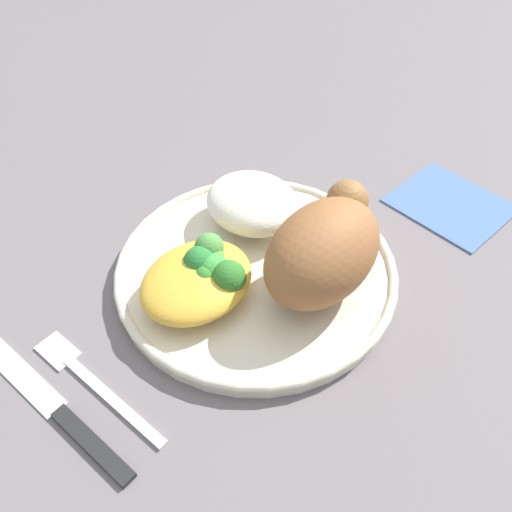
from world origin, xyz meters
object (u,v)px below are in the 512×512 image
Objects in this scene: plate at (256,270)px; rice_pile at (252,203)px; roasted_chicken at (324,249)px; mac_cheese_with_broccoli at (201,277)px; knife at (58,411)px; fork at (93,382)px; napkin at (451,204)px.

rice_pile is at bearing 43.62° from plate.
mac_cheese_with_broccoli is at bearing 134.95° from roasted_chicken.
rice_pile and mac_cheese_with_broccoli have the same top height.
rice_pile is 0.24m from knife.
knife is (-0.21, 0.08, -0.05)m from roasted_chicken.
mac_cheese_with_broccoli reaches higher than plate.
roasted_chicken is 0.21m from fork.
plate is 2.76× the size of rice_pile.
mac_cheese_with_broccoli is (-0.05, 0.01, 0.03)m from plate.
knife is 1.75× the size of napkin.
mac_cheese_with_broccoli reaches higher than knife.
rice_pile reaches higher than knife.
rice_pile is (0.04, 0.04, 0.03)m from plate.
rice_pile is 0.91× the size of mac_cheese_with_broccoli.
roasted_chicken is 0.10m from mac_cheese_with_broccoli.
knife is at bearing 159.82° from roasted_chicken.
roasted_chicken is at bearing -23.60° from fork.
mac_cheese_with_broccoli reaches higher than napkin.
fork is at bearing 156.40° from roasted_chicken.
roasted_chicken is at bearing -45.05° from mac_cheese_with_broccoli.
roasted_chicken is 0.23m from knife.
roasted_chicken is 1.25× the size of mac_cheese_with_broccoli.
plate is at bearing -15.38° from mac_cheese_with_broccoli.
rice_pile is at bearing 141.70° from napkin.
knife is at bearing 173.49° from plate.
mac_cheese_with_broccoli is at bearing 158.30° from napkin.
rice_pile is 0.10m from mac_cheese_with_broccoli.
roasted_chicken is at bearing -20.18° from knife.
plate is at bearing 107.84° from roasted_chicken.
knife is 0.42m from napkin.
mac_cheese_with_broccoli is 0.92× the size of napkin.
roasted_chicken reaches higher than fork.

